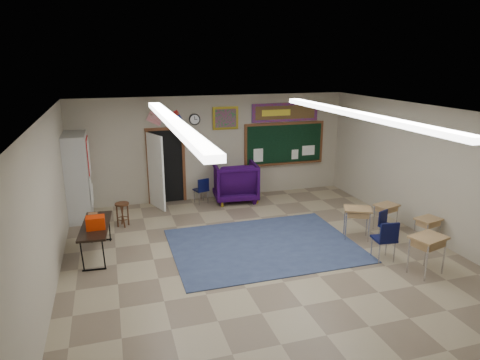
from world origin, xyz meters
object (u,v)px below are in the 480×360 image
object	(u,v)px
student_desk_front_left	(357,221)
wooden_stool	(123,214)
student_desk_front_right	(386,216)
folding_table	(97,238)
wingback_armchair	(235,181)

from	to	relation	value
student_desk_front_left	wooden_stool	distance (m)	5.61
student_desk_front_right	folding_table	size ratio (longest dim) A/B	0.38
wingback_armchair	student_desk_front_right	world-z (taller)	wingback_armchair
wooden_stool	folding_table	bearing A→B (deg)	-111.04
student_desk_front_left	folding_table	size ratio (longest dim) A/B	0.44
student_desk_front_right	student_desk_front_left	bearing A→B (deg)	179.30
wingback_armchair	student_desk_front_right	size ratio (longest dim) A/B	1.96
folding_table	wooden_stool	world-z (taller)	folding_table
wingback_armchair	student_desk_front_left	distance (m)	3.97
wingback_armchair	folding_table	xyz separation A→B (m)	(-3.80, -2.66, -0.20)
student_desk_front_left	student_desk_front_right	size ratio (longest dim) A/B	1.17
wingback_armchair	wooden_stool	bearing A→B (deg)	25.73
student_desk_front_left	student_desk_front_right	world-z (taller)	student_desk_front_left
student_desk_front_left	student_desk_front_right	bearing A→B (deg)	40.25
wingback_armchair	wooden_stool	world-z (taller)	wingback_armchair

